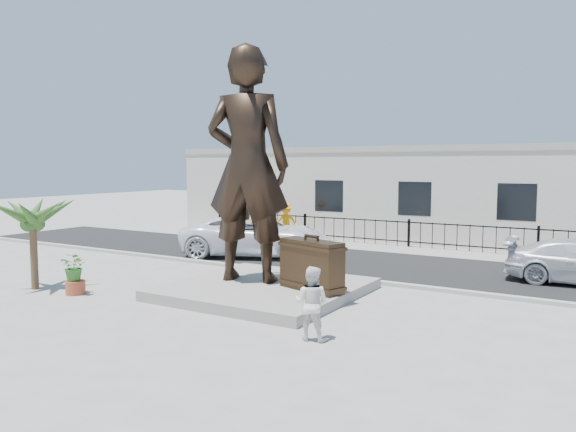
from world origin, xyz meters
name	(u,v)px	position (x,y,z in m)	size (l,w,h in m)	color
ground	(249,307)	(0.00, 0.00, 0.00)	(100.00, 100.00, 0.00)	#9E9991
street	(368,262)	(0.00, 8.00, 0.01)	(40.00, 7.00, 0.01)	black
curb	(326,276)	(0.00, 4.50, 0.06)	(40.00, 0.25, 0.12)	#A5A399
far_sidewalk	(403,249)	(0.00, 12.00, 0.01)	(40.00, 2.50, 0.02)	#9E9991
plinth	(265,289)	(-0.50, 1.50, 0.15)	(5.20, 5.20, 0.30)	gray
fence	(409,234)	(0.00, 12.80, 0.60)	(22.00, 0.10, 1.20)	black
building	(436,195)	(0.00, 17.00, 2.20)	(28.00, 7.00, 4.40)	silver
statue	(247,165)	(-1.24, 1.70, 3.79)	(2.54, 1.67, 6.98)	black
suitcase	(311,265)	(1.05, 1.53, 1.01)	(2.00, 0.64, 1.41)	#322315
tourist	(311,303)	(2.75, -1.56, 0.81)	(0.79, 0.61, 1.62)	white
car_white	(257,235)	(-4.56, 7.06, 0.87)	(2.86, 6.20, 1.72)	white
worker	(286,222)	(-5.93, 11.62, 0.95)	(1.20, 0.69, 1.86)	#FFA20D
palm_tree	(35,289)	(-6.91, -1.58, 0.00)	(1.80, 1.80, 3.20)	#2D521E
planter	(76,287)	(-5.28, -1.39, 0.20)	(0.56, 0.56, 0.40)	#A5482B
shrub	(75,267)	(-5.28, -1.39, 0.82)	(0.76, 0.66, 0.84)	#326E23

